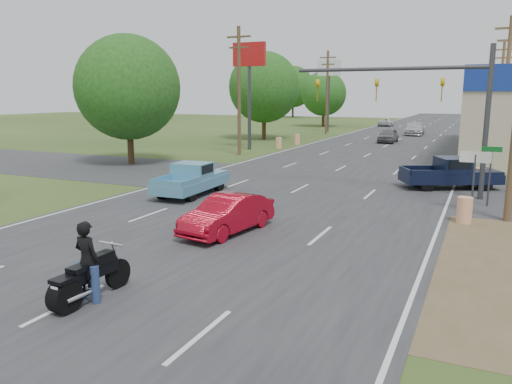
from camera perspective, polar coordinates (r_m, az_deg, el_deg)
The scene contains 29 objects.
ground at distance 12.58m, azimuth -20.92°, elevation -12.03°, with size 200.00×200.00×0.00m, color #2C441B.
main_road at distance 48.94m, azimuth 14.61°, elevation 5.10°, with size 15.00×180.00×0.02m, color #2D2D30.
cross_road at distance 27.73m, azimuth 6.46°, elevation 1.07°, with size 120.00×10.00×0.02m, color #2D2D30.
utility_pole_2 at distance 38.98m, azimuth 26.64°, elevation 10.69°, with size 2.00×0.28×10.00m.
utility_pole_3 at distance 56.97m, azimuth 26.15°, elevation 10.48°, with size 2.00×0.28×10.00m.
utility_pole_5 at distance 40.21m, azimuth -1.95°, elevation 11.81°, with size 2.00×0.28×10.00m.
utility_pole_6 at distance 62.60m, azimuth 8.13°, elevation 11.43°, with size 2.00×0.28×10.00m.
tree_0 at distance 35.89m, azimuth -14.44°, elevation 11.48°, with size 7.14×7.14×8.84m.
tree_1 at distance 54.59m, azimuth 0.93°, elevation 11.88°, with size 7.56×7.56×9.36m.
tree_2 at distance 77.36m, azimuth 7.76°, elevation 11.08°, with size 6.72×6.72×8.32m.
tree_4 at distance 104.49m, azimuth -13.04°, elevation 11.88°, with size 9.24×9.24×11.44m.
tree_6 at distance 109.93m, azimuth 4.26°, elevation 11.91°, with size 8.82×8.82×10.92m.
barrel_0 at distance 20.42m, azimuth 22.72°, elevation -1.92°, with size 0.56×0.56×1.00m, color orange.
barrel_1 at distance 28.78m, azimuth 24.20°, elevation 1.52°, with size 0.56×0.56×1.00m, color orange.
barrel_2 at distance 45.47m, azimuth 2.62°, elevation 5.64°, with size 0.56×0.56×1.00m, color orange.
barrel_3 at distance 49.09m, azimuth 4.72°, elevation 6.01°, with size 0.56×0.56×1.00m, color orange.
pole_sign_left_near at distance 44.31m, azimuth -0.78°, elevation 14.14°, with size 3.00×0.35×9.20m.
pole_sign_left_far at distance 66.76m, azimuth 8.34°, elevation 12.99°, with size 3.00×0.35×9.20m.
lane_sign at distance 22.15m, azimuth 23.72°, elevation 2.65°, with size 1.20×0.08×2.52m.
street_name_sign at distance 23.68m, azimuth 25.20°, elevation 2.30°, with size 0.80×0.08×2.61m.
signal_mast at distance 25.10m, azimuth 18.89°, elevation 10.52°, with size 9.12×0.40×7.00m.
red_convertible at distance 17.48m, azimuth -3.27°, elevation -2.59°, with size 1.40×4.01×1.32m, color maroon.
motorcycle at distance 12.38m, azimuth -18.86°, elevation -9.55°, with size 0.75×2.43×1.23m.
rider at distance 12.30m, azimuth -18.72°, elevation -7.80°, with size 0.67×0.44×1.85m, color black.
blue_pickup at distance 24.39m, azimuth -7.25°, elevation 1.54°, with size 1.99×4.77×1.56m.
navy_pickup at distance 27.69m, azimuth 21.55°, elevation 2.04°, with size 5.19×3.83×1.61m.
distant_car_grey at distance 52.78m, azimuth 14.87°, elevation 6.27°, with size 1.69×4.21×1.44m, color slate.
distant_car_silver at distance 63.50m, azimuth 17.68°, elevation 6.90°, with size 2.12×5.22×1.51m, color silver.
distant_car_white at distance 80.63m, azimuth 14.67°, elevation 7.71°, with size 1.97×4.27×1.19m, color silver.
Camera 1 is at (8.49, -7.96, 4.78)m, focal length 35.00 mm.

